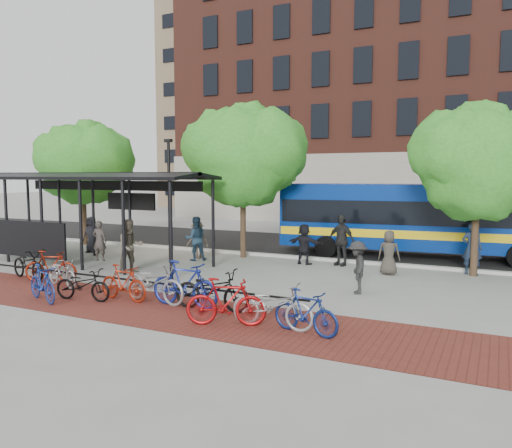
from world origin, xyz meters
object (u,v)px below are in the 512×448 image
at_px(bike_10, 272,305).
at_px(pedestrian_0, 92,234).
at_px(lamp_post_left, 169,191).
at_px(pedestrian_6, 389,253).
at_px(tree_c, 481,158).
at_px(bus, 419,216).
at_px(pedestrian_7, 472,248).
at_px(bike_1, 51,266).
at_px(bike_9, 226,302).
at_px(bus_shelter, 84,187).
at_px(tree_b, 245,152).
at_px(bike_2, 62,272).
at_px(pedestrian_1, 99,241).
at_px(bike_0, 28,264).
at_px(pedestrian_2, 196,239).
at_px(bike_8, 212,290).
at_px(bike_7, 185,284).
at_px(pedestrian_9, 357,267).
at_px(pedestrian_4, 341,240).
at_px(tree_a, 85,160).
at_px(pedestrian_8, 130,246).
at_px(bike_6, 154,282).
at_px(bike_11, 305,312).
at_px(pedestrian_5, 304,244).
at_px(bike_5, 123,283).

bearing_deg(bike_10, pedestrian_0, 60.80).
relative_size(lamp_post_left, pedestrian_6, 3.27).
bearing_deg(tree_c, bus, 127.68).
distance_m(tree_c, pedestrian_7, 3.13).
relative_size(bike_1, bike_9, 0.92).
relative_size(bus_shelter, tree_c, 1.79).
height_order(tree_b, bike_2, tree_b).
xyz_separation_m(bike_1, pedestrian_1, (-1.49, 3.79, 0.31)).
height_order(bike_0, pedestrian_2, pedestrian_2).
height_order(bike_8, pedestrian_7, pedestrian_7).
xyz_separation_m(bike_2, bike_7, (4.83, -0.36, 0.15)).
bearing_deg(pedestrian_9, bike_10, -29.90).
bearing_deg(pedestrian_4, tree_a, -163.70).
relative_size(tree_a, pedestrian_7, 3.32).
height_order(tree_c, pedestrian_8, tree_c).
relative_size(tree_c, pedestrian_7, 3.18).
distance_m(tree_b, bike_10, 10.64).
bearing_deg(bike_1, bus, -68.15).
distance_m(lamp_post_left, bike_2, 8.25).
xyz_separation_m(bike_6, bike_9, (2.82, -0.97, -0.00)).
relative_size(bus_shelter, bus, 0.91).
relative_size(bike_11, pedestrian_4, 0.85).
bearing_deg(pedestrian_0, pedestrian_6, -10.25).
relative_size(lamp_post_left, bike_2, 2.89).
height_order(tree_a, pedestrian_9, tree_a).
relative_size(bike_8, bike_9, 1.10).
relative_size(bus, pedestrian_2, 6.47).
bearing_deg(bike_1, pedestrian_7, -82.79).
bearing_deg(lamp_post_left, bus_shelter, -105.53).
height_order(pedestrian_1, pedestrian_2, pedestrian_2).
distance_m(tree_c, pedestrian_5, 7.00).
bearing_deg(tree_b, lamp_post_left, 176.50).
bearing_deg(pedestrian_5, bike_9, 106.39).
xyz_separation_m(bike_0, bike_6, (5.68, -0.61, 0.05)).
distance_m(bus_shelter, tree_c, 14.77).
bearing_deg(tree_b, bike_10, -59.16).
bearing_deg(pedestrian_2, pedestrian_9, 120.21).
xyz_separation_m(tree_a, pedestrian_4, (13.19, -0.09, -3.26)).
bearing_deg(pedestrian_8, bike_10, -84.34).
relative_size(bike_7, pedestrian_5, 1.29).
bearing_deg(bus_shelter, bike_11, -23.12).
bearing_deg(bike_2, pedestrian_5, -20.02).
xyz_separation_m(bike_5, pedestrian_6, (5.88, 6.94, 0.28)).
distance_m(bus_shelter, pedestrian_0, 3.42).
bearing_deg(tree_b, bike_0, -121.68).
height_order(bike_6, bike_7, bike_7).
distance_m(bike_10, pedestrian_9, 4.25).
relative_size(bike_5, bike_11, 1.01).
relative_size(pedestrian_2, pedestrian_5, 1.13).
height_order(tree_c, lamp_post_left, tree_c).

